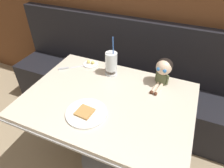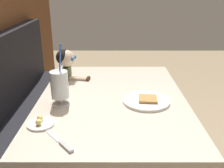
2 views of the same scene
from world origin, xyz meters
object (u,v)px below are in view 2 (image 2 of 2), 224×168
(butter_saucer, at_px, (41,123))
(seated_doll, at_px, (66,60))
(butter_knife, at_px, (62,143))
(toast_plate, at_px, (147,100))
(milkshake_glass, at_px, (60,86))

(butter_saucer, bearing_deg, seated_doll, -2.20)
(butter_saucer, height_order, butter_knife, butter_saucer)
(toast_plate, bearing_deg, butter_saucer, 115.13)
(toast_plate, distance_m, butter_knife, 0.54)
(milkshake_glass, relative_size, butter_saucer, 2.63)
(butter_saucer, relative_size, butter_knife, 0.62)
(toast_plate, height_order, butter_knife, toast_plate)
(toast_plate, distance_m, butter_saucer, 0.55)
(toast_plate, xyz_separation_m, butter_knife, (-0.38, 0.38, -0.00))
(milkshake_glass, xyz_separation_m, butter_knife, (-0.35, -0.07, -0.10))
(toast_plate, distance_m, seated_doll, 0.61)
(butter_knife, bearing_deg, seated_doll, 7.63)
(butter_knife, bearing_deg, milkshake_glass, 11.10)
(milkshake_glass, xyz_separation_m, butter_saucer, (-0.21, 0.05, -0.09))
(butter_knife, relative_size, seated_doll, 0.85)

